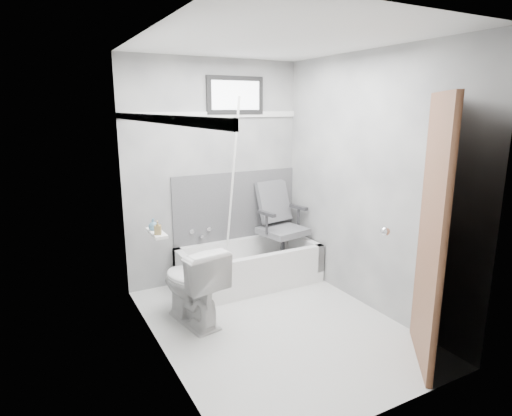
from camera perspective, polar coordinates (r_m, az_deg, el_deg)
floor at (r=3.97m, az=2.49°, el=-15.25°), size 2.60×2.60×0.00m
ceiling at (r=3.52m, az=2.91°, el=21.51°), size 2.60×2.60×0.00m
wall_back at (r=4.70m, az=-5.52°, el=4.72°), size 2.00×0.02×2.40m
wall_front at (r=2.56m, az=17.83°, el=-3.10°), size 2.00×0.02×2.40m
wall_left at (r=3.17m, az=-13.02°, el=0.27°), size 0.02×2.60×2.40m
wall_right at (r=4.15m, az=14.62°, el=3.22°), size 0.02×2.60×2.40m
bathtub at (r=4.72m, az=-0.89°, el=-7.63°), size 1.50×0.70×0.42m
office_chair at (r=4.86m, az=3.61°, el=-2.25°), size 0.64×0.64×0.95m
toilet at (r=3.90m, az=-8.54°, el=-10.06°), size 0.53×0.79×0.72m
door at (r=3.38m, az=29.00°, el=-3.77°), size 0.78×0.78×2.00m
window at (r=4.74m, az=-2.80°, el=14.78°), size 0.66×0.04×0.40m
backerboard at (r=4.87m, az=-2.66°, el=0.27°), size 1.50×0.02×0.78m
trim_back at (r=4.64m, az=-5.63°, el=12.29°), size 2.00×0.02×0.06m
trim_left at (r=3.10m, az=-13.39°, el=11.55°), size 0.02×2.60×0.06m
pole at (r=4.55m, az=-3.23°, el=2.55°), size 0.02×0.43×1.91m
shelf at (r=3.57m, az=-13.11°, el=-3.27°), size 0.10×0.32×0.02m
soap_bottle_a at (r=3.47m, az=-12.97°, el=-2.59°), size 0.07×0.07×0.12m
soap_bottle_b at (r=3.60m, az=-13.57°, el=-2.14°), size 0.11×0.11×0.10m
faucet at (r=4.74m, az=-7.44°, el=-3.31°), size 0.26×0.10×0.16m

